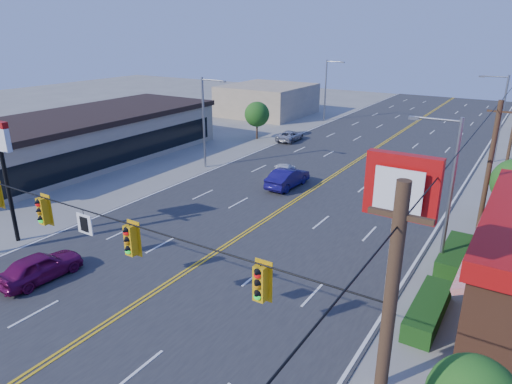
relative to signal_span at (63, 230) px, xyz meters
The scene contains 17 objects.
ground 4.89m from the signal_span, ahead, with size 160.00×160.00×0.00m, color gray.
road 20.58m from the signal_span, 89.66° to the left, with size 20.00×120.00×0.06m, color #2D2D30.
signal_span is the anchor object (origin of this frame).
kfc_pylon 11.87m from the signal_span, 19.78° to the left, with size 2.20×0.36×8.50m.
strip_mall 28.46m from the signal_span, 140.56° to the left, with size 10.40×26.40×4.40m.
pizza_hut_sign 11.60m from the signal_span, 159.81° to the left, with size 1.90×0.30×6.85m.
streetlight_se 17.76m from the signal_span, 52.06° to the left, with size 2.55×0.25×8.00m.
streetlight_ne 39.54m from the signal_span, 73.98° to the left, with size 2.55×0.25×8.00m.
streetlight_sw 24.46m from the signal_span, 115.88° to the left, with size 2.55×0.25×8.00m.
streetlight_nw 49.17m from the signal_span, 102.54° to the left, with size 2.55×0.25×8.00m.
utility_pole_near 21.82m from the signal_span, 55.61° to the left, with size 0.28×0.28×8.40m, color #47301E.
tree_west 36.42m from the signal_span, 110.75° to the left, with size 2.80×2.80×4.20m.
bld_west_far 52.03m from the signal_span, 112.50° to the left, with size 11.00×12.00×4.20m, color tan.
car_magenta 7.21m from the signal_span, 160.10° to the left, with size 1.66×4.14×1.41m, color #6F0C47.
car_blue 21.49m from the signal_span, 95.03° to the left, with size 1.59×4.57×1.50m, color #140E52.
car_white 23.47m from the signal_span, 98.06° to the left, with size 1.71×4.20×1.22m, color white.
car_silver 36.34m from the signal_span, 104.64° to the left, with size 1.91×4.13×1.15m, color #B6B5BB.
Camera 1 is at (14.18, -9.22, 11.99)m, focal length 32.00 mm.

